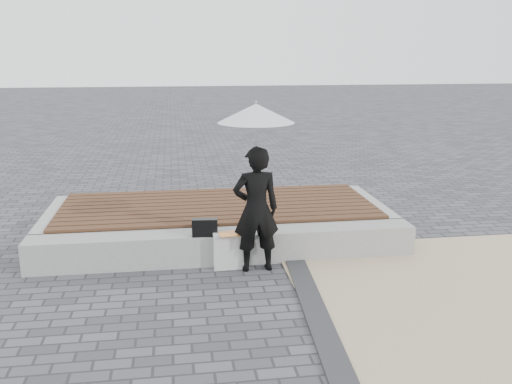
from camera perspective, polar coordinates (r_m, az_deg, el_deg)
ground at (r=5.99m, az=-1.60°, el=-12.29°), size 80.00×80.00×0.00m
edging_band at (r=5.68m, az=6.78°, el=-13.77°), size 0.61×5.20×0.04m
seating_ledge at (r=7.39m, az=-3.10°, el=-5.43°), size 5.00×0.45×0.40m
timber_platform at (r=8.52m, az=-3.86°, el=-2.77°), size 5.00×2.00×0.40m
timber_decking at (r=8.46m, az=-3.88°, el=-1.34°), size 4.60×2.00×0.04m
woman at (r=6.89m, az=0.00°, el=-1.76°), size 0.59×0.41×1.56m
parasol at (r=6.67m, az=0.00°, el=7.95°), size 0.91×0.91×1.16m
handbag at (r=7.11m, az=-5.18°, el=-3.59°), size 0.33×0.14×0.22m
canvas_tote at (r=7.13m, az=-2.57°, el=-5.89°), size 0.44×0.20×0.46m
magazine at (r=7.01m, az=-2.55°, el=-4.23°), size 0.30×0.22×0.01m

